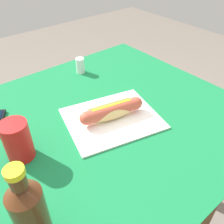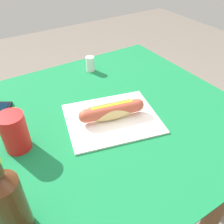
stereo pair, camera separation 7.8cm
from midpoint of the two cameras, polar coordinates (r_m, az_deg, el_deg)
dining_table at (r=0.91m, az=-0.26°, el=-8.96°), size 0.97×0.85×0.76m
paper_wrapper at (r=0.80m, az=2.80°, el=-1.63°), size 0.34×0.31×0.01m
hot_dog at (r=0.78m, az=2.85°, el=0.20°), size 0.22×0.09×0.05m
soda_bottle at (r=0.52m, az=-18.91°, el=-19.55°), size 0.06×0.06×0.22m
drinking_cup at (r=0.71m, az=-18.92°, el=-4.65°), size 0.07×0.07×0.12m
salt_shaker at (r=1.07m, az=-2.98°, el=11.11°), size 0.04×0.04×0.06m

